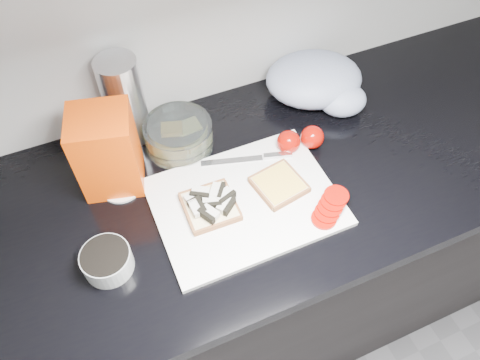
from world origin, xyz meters
The scene contains 14 objects.
base_cabinet centered at (0.00, 1.20, 0.43)m, with size 3.50×0.60×0.86m, color black.
countertop centered at (0.00, 1.20, 0.88)m, with size 3.50×0.64×0.04m, color black.
cutting_board centered at (0.00, 1.14, 0.91)m, with size 0.40×0.30×0.01m, color white.
bread_left centered at (-0.08, 1.15, 0.92)m, with size 0.12×0.12×0.04m.
bread_right centered at (0.09, 1.14, 0.92)m, with size 0.13×0.13×0.02m.
tomato_slices centered at (0.16, 1.04, 0.92)m, with size 0.11×0.10×0.02m.
knife centered at (0.08, 1.24, 0.92)m, with size 0.21×0.07×0.01m.
seed_tub centered at (-0.31, 1.10, 0.93)m, with size 0.10×0.10×0.05m.
tub_lid centered at (-0.24, 1.29, 0.90)m, with size 0.10×0.10×0.01m, color white.
glass_bowl centered at (-0.07, 1.36, 0.93)m, with size 0.17×0.17×0.07m.
bread_bag centered at (-0.25, 1.32, 1.00)m, with size 0.13×0.12×0.20m, color #EF3F03.
steel_canister centered at (-0.17, 1.44, 1.01)m, with size 0.10×0.10×0.23m, color silver.
grocery_bag centered at (0.32, 1.38, 0.95)m, with size 0.30×0.28×0.11m.
whole_tomatoes centered at (0.19, 1.24, 0.93)m, with size 0.12×0.07×0.06m.
Camera 1 is at (-0.24, 0.60, 1.77)m, focal length 35.00 mm.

